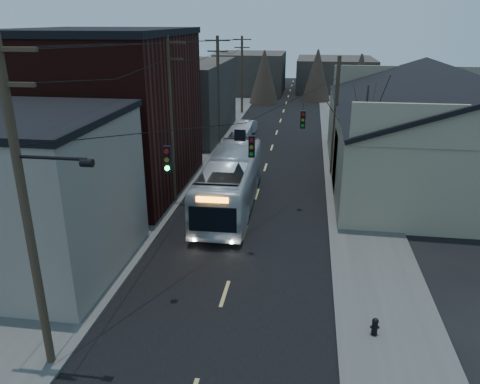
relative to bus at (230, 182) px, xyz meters
The scene contains 14 objects.
road_surface 12.63m from the bus, 83.76° to the left, with size 9.00×110.00×0.02m, color black.
sidewalk_left 13.56m from the bus, 112.43° to the left, with size 4.00×110.00×0.12m, color #474744.
sidewalk_right 14.81m from the bus, 57.73° to the left, with size 4.00×110.00×0.12m, color #474744.
building_clapboard 11.62m from the bus, 131.78° to the right, with size 8.00×8.00×7.00m, color slate.
building_brick 9.59m from the bus, 164.16° to the left, with size 10.00×12.00×10.00m, color black.
building_left_far 20.25m from the bus, 113.80° to the left, with size 9.00×14.00×7.00m, color #332E29.
warehouse 16.21m from the bus, 27.42° to the left, with size 16.16×20.60×7.73m.
building_far_left 47.70m from the bus, 95.58° to the left, with size 10.00×12.00×6.00m, color #332E29.
building_far_right 53.12m from the bus, 80.94° to the left, with size 12.00×14.00×5.00m, color #332E29.
bare_tree 8.47m from the bus, 17.32° to the left, with size 0.40×0.40×7.20m, color black.
utility_lines 7.59m from the bus, 104.89° to the left, with size 11.24×45.28×10.50m.
bus is the anchor object (origin of this frame).
parked_car 18.89m from the bus, 94.98° to the left, with size 1.50×4.31×1.42m, color #B2B6BA.
fire_hydrant 13.68m from the bus, 58.10° to the right, with size 0.32×0.24×0.69m.
Camera 1 is at (3.09, -8.64, 10.83)m, focal length 35.00 mm.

